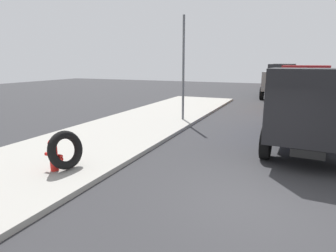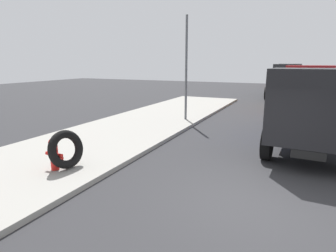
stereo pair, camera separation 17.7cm
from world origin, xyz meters
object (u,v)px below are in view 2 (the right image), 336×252
at_px(dump_truck_blue, 314,106).
at_px(dump_truck_gray, 285,80).
at_px(dump_truck_red, 291,75).
at_px(street_light_pole, 186,69).
at_px(loose_tire, 66,149).
at_px(fire_hydrant, 54,153).
at_px(dump_truck_orange, 309,86).

relative_size(dump_truck_blue, dump_truck_gray, 1.01).
bearing_deg(dump_truck_red, street_light_pole, 170.70).
bearing_deg(street_light_pole, loose_tire, 176.96).
height_order(fire_hydrant, street_light_pole, street_light_pole).
distance_m(dump_truck_gray, dump_truck_red, 11.68).
xyz_separation_m(dump_truck_blue, dump_truck_orange, (9.46, -0.01, 0.00)).
bearing_deg(dump_truck_gray, dump_truck_blue, -173.61).
height_order(dump_truck_orange, street_light_pole, street_light_pole).
distance_m(fire_hydrant, street_light_pole, 8.85).
bearing_deg(dump_truck_blue, dump_truck_orange, -0.08).
distance_m(fire_hydrant, dump_truck_red, 34.77).
height_order(loose_tire, dump_truck_red, dump_truck_red).
xyz_separation_m(dump_truck_blue, dump_truck_red, (28.38, 1.81, 0.00)).
height_order(dump_truck_blue, street_light_pole, street_light_pole).
bearing_deg(dump_truck_red, loose_tire, 172.21).
bearing_deg(loose_tire, dump_truck_red, -7.79).
distance_m(dump_truck_orange, dump_truck_gray, 7.49).
distance_m(loose_tire, dump_truck_orange, 16.60).
distance_m(loose_tire, dump_truck_red, 34.50).
height_order(fire_hydrant, dump_truck_blue, dump_truck_blue).
bearing_deg(street_light_pole, dump_truck_red, -9.30).
relative_size(dump_truck_blue, dump_truck_orange, 1.00).
relative_size(dump_truck_gray, dump_truck_red, 1.00).
bearing_deg(dump_truck_gray, street_light_pole, 163.58).
height_order(dump_truck_red, street_light_pole, street_light_pole).
distance_m(loose_tire, dump_truck_gray, 22.98).
xyz_separation_m(fire_hydrant, dump_truck_red, (34.41, -4.90, 0.96)).
relative_size(fire_hydrant, dump_truck_gray, 0.13).
xyz_separation_m(loose_tire, dump_truck_red, (34.17, -4.68, 0.89)).
bearing_deg(fire_hydrant, dump_truck_blue, -48.12).
distance_m(dump_truck_orange, street_light_pole, 9.29).
distance_m(dump_truck_blue, dump_truck_gray, 16.81).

